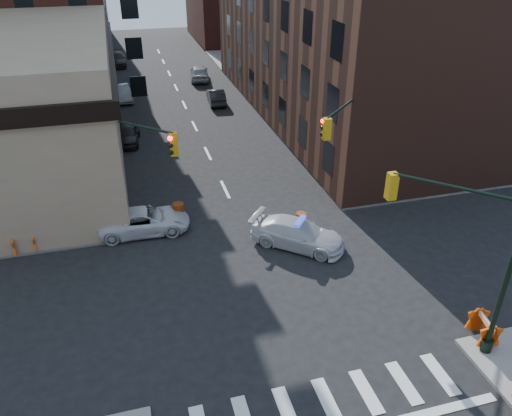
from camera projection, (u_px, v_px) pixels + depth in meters
ground at (271, 284)px, 23.17m from camera, size 140.00×140.00×0.00m
sidewalk_ne at (382, 75)px, 55.97m from camera, size 34.00×54.50×0.15m
commercial_row_ne at (343, 30)px, 41.65m from camera, size 14.00×34.00×14.00m
signal_pole_se at (481, 246)px, 17.66m from camera, size 5.40×5.27×8.00m
signal_pole_nw at (125, 167)px, 24.18m from camera, size 3.58×3.67×8.00m
signal_pole_ne at (347, 143)px, 26.89m from camera, size 3.67×3.58×8.00m
tree_ne_near at (267, 67)px, 45.05m from camera, size 3.00×3.00×4.85m
tree_ne_far at (246, 49)px, 51.77m from camera, size 3.00×3.00×4.85m
police_car at (298, 234)px, 25.66m from camera, size 5.06×4.68×1.43m
pickup at (144, 221)px, 26.87m from camera, size 4.95×2.40×1.36m
parked_car_wnear at (128, 134)px, 38.16m from camera, size 2.13×4.34×1.43m
parked_car_wfar at (122, 93)px, 47.61m from camera, size 2.07×4.45×1.41m
parked_car_wdeep at (117, 59)px, 59.73m from camera, size 2.08×5.10×1.48m
parked_car_enear at (216, 96)px, 46.74m from camera, size 1.72×4.22×1.36m
parked_car_efar at (199, 73)px, 53.93m from camera, size 2.51×4.94×1.61m
pedestrian_a at (114, 195)px, 28.77m from camera, size 0.72×0.61×1.68m
pedestrian_b at (55, 228)px, 25.43m from camera, size 1.07×0.93×1.88m
pedestrian_c at (16, 223)px, 26.05m from camera, size 0.94×1.06×1.73m
barrel_road at (301, 221)px, 27.17m from camera, size 0.66×0.66×1.01m
barrel_bank at (179, 212)px, 27.91m from camera, size 0.64×0.64×1.11m
barricade_se_a at (483, 328)px, 19.68m from camera, size 0.92×1.45×1.01m
barricade_nw_a at (66, 217)px, 27.43m from camera, size 1.27×0.80×0.89m
barricade_nw_b at (24, 243)px, 25.05m from camera, size 1.34×0.79×0.95m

